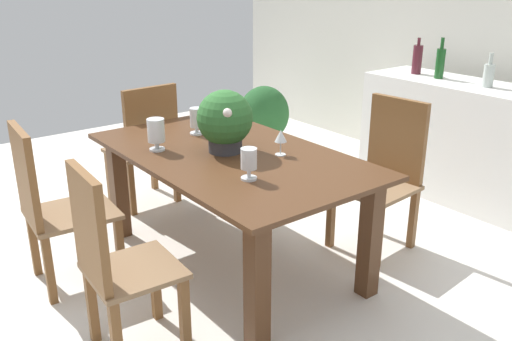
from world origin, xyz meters
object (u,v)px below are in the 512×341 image
at_px(crystal_vase_right, 249,161).
at_px(chair_near_left, 50,202).
at_px(wine_glass, 281,137).
at_px(dining_table, 231,174).
at_px(chair_head_end, 147,141).
at_px(wine_bottle_green, 489,75).
at_px(chair_far_right, 386,168).
at_px(wine_bottle_tall, 440,62).
at_px(kitchen_counter, 480,146).
at_px(crystal_vase_center_near, 196,119).
at_px(wine_bottle_clear, 417,59).
at_px(chair_near_right, 113,258).
at_px(flower_centerpiece, 225,120).
at_px(potted_plant_floor, 264,115).
at_px(crystal_vase_left, 156,132).

bearing_deg(crystal_vase_right, chair_near_left, -136.67).
distance_m(chair_near_left, wine_glass, 1.36).
relative_size(dining_table, chair_head_end, 1.88).
bearing_deg(wine_bottle_green, chair_far_right, -89.54).
bearing_deg(wine_bottle_tall, dining_table, -88.88).
bearing_deg(chair_far_right, chair_near_left, -117.77).
xyz_separation_m(dining_table, wine_glass, (0.22, 0.21, 0.24)).
bearing_deg(dining_table, wine_glass, 43.79).
xyz_separation_m(crystal_vase_right, kitchen_counter, (-0.03, 2.27, -0.37)).
bearing_deg(chair_far_right, crystal_vase_right, -93.85).
height_order(kitchen_counter, wine_bottle_tall, wine_bottle_tall).
distance_m(crystal_vase_center_near, wine_glass, 0.69).
distance_m(chair_head_end, wine_bottle_clear, 2.32).
bearing_deg(wine_bottle_clear, wine_bottle_green, -2.39).
xyz_separation_m(wine_glass, kitchen_counter, (0.18, 1.88, -0.38)).
bearing_deg(wine_glass, chair_near_right, -80.94).
bearing_deg(flower_centerpiece, chair_near_left, -111.60).
height_order(dining_table, wine_glass, wine_glass).
distance_m(wine_bottle_clear, potted_plant_floor, 1.66).
xyz_separation_m(crystal_vase_center_near, kitchen_counter, (0.84, 2.04, -0.37)).
height_order(kitchen_counter, wine_bottle_clear, wine_bottle_clear).
height_order(wine_glass, wine_bottle_green, wine_bottle_green).
xyz_separation_m(crystal_vase_center_near, potted_plant_floor, (-1.25, 1.56, -0.48)).
height_order(chair_near_right, wine_bottle_tall, wine_bottle_tall).
xyz_separation_m(dining_table, crystal_vase_left, (-0.31, -0.33, 0.25)).
bearing_deg(wine_bottle_clear, flower_centerpiece, -83.50).
bearing_deg(wine_bottle_clear, kitchen_counter, -1.00).
bearing_deg(chair_far_right, wine_bottle_green, 85.52).
distance_m(wine_bottle_tall, wine_bottle_clear, 0.24).
xyz_separation_m(crystal_vase_left, potted_plant_floor, (-1.39, 1.93, -0.49)).
height_order(crystal_vase_left, crystal_vase_right, crystal_vase_left).
height_order(wine_bottle_tall, wine_bottle_clear, wine_bottle_tall).
bearing_deg(wine_bottle_green, potted_plant_floor, -167.38).
height_order(chair_head_end, chair_far_right, chair_far_right).
relative_size(chair_near_right, wine_bottle_green, 3.85).
bearing_deg(potted_plant_floor, wine_bottle_green, 12.62).
xyz_separation_m(wine_bottle_tall, potted_plant_floor, (-1.66, -0.47, -0.70)).
relative_size(crystal_vase_right, wine_bottle_tall, 0.53).
distance_m(wine_glass, wine_bottle_clear, 1.97).
distance_m(chair_near_right, wine_bottle_green, 3.06).
height_order(crystal_vase_right, potted_plant_floor, crystal_vase_right).
bearing_deg(crystal_vase_center_near, chair_near_left, -87.79).
height_order(chair_far_right, crystal_vase_center_near, chair_far_right).
height_order(wine_bottle_clear, wine_bottle_green, wine_bottle_clear).
relative_size(crystal_vase_left, wine_bottle_clear, 0.66).
bearing_deg(chair_near_right, wine_glass, -77.42).
bearing_deg(chair_far_right, wine_bottle_tall, 106.34).
bearing_deg(wine_bottle_tall, chair_far_right, -68.73).
xyz_separation_m(chair_far_right, potted_plant_floor, (-2.10, 0.65, -0.18)).
bearing_deg(dining_table, chair_near_left, -113.28).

